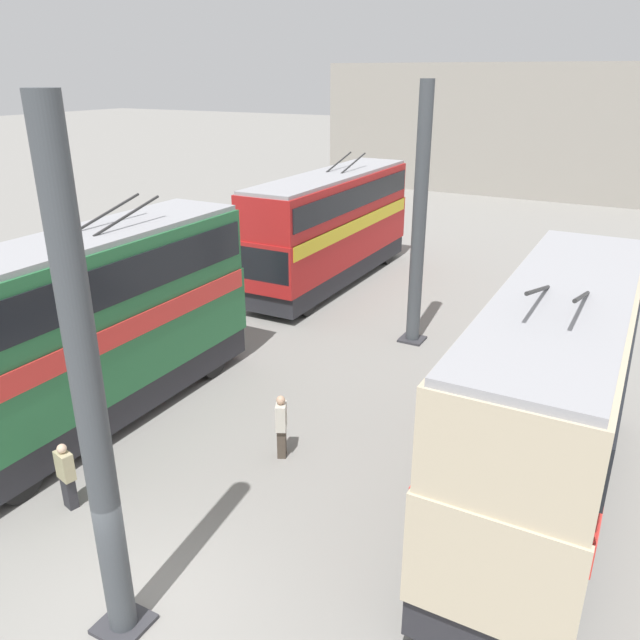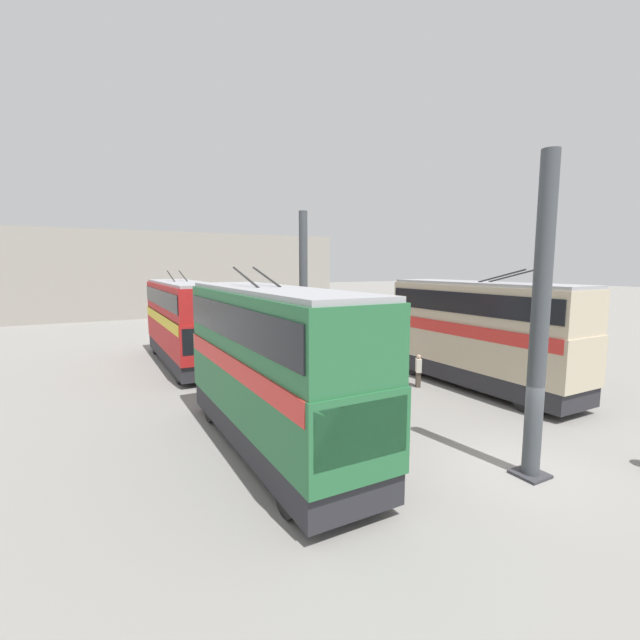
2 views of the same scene
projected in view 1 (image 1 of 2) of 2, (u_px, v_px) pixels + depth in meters
The scene contains 10 objects.
ground_plane at pixel (139, 611), 10.79m from camera, with size 240.00×240.00×0.00m, color gray.
depot_back_wall at pixel (561, 134), 43.30m from camera, with size 0.50×36.00×9.35m.
support_column_near at pixel (91, 412), 8.97m from camera, with size 0.82×0.82×8.51m.
support_column_far at pixel (419, 223), 20.17m from camera, with size 0.82×0.82×8.51m.
bus_left_far at pixel (552, 390), 12.40m from camera, with size 9.63×2.54×5.54m.
bus_right_near at pixel (93, 318), 15.88m from camera, with size 9.76×2.54×5.63m.
bus_right_far at pixel (331, 222), 26.70m from camera, with size 10.95×2.54×5.37m.
person_by_left_row at pixel (453, 415), 15.37m from camera, with size 0.48×0.43×1.55m.
person_aisle_midway at pixel (281, 425), 14.86m from camera, with size 0.48×0.40×1.64m.
person_by_right_row at pixel (66, 475), 13.10m from camera, with size 0.33×0.47×1.55m.
Camera 1 is at (-5.68, -6.64, 8.68)m, focal length 35.00 mm.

